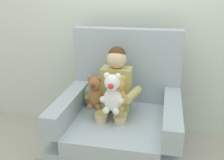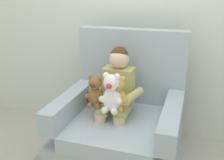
% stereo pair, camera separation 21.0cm
% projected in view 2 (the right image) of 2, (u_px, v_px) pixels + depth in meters
% --- Properties ---
extents(back_wall, '(6.00, 0.10, 2.60)m').
position_uv_depth(back_wall, '(141.00, 10.00, 2.63)').
color(back_wall, silver).
rests_on(back_wall, ground).
extents(armchair, '(1.01, 0.95, 1.16)m').
position_uv_depth(armchair, '(122.00, 126.00, 2.34)').
color(armchair, '#9EADBC').
rests_on(armchair, ground).
extents(seated_child, '(0.45, 0.39, 0.82)m').
position_uv_depth(seated_child, '(117.00, 90.00, 2.26)').
color(seated_child, tan).
rests_on(seated_child, armchair).
extents(plush_honey, '(0.17, 0.14, 0.29)m').
position_uv_depth(plush_honey, '(117.00, 94.00, 2.11)').
color(plush_honey, gold).
rests_on(plush_honey, armchair).
extents(plush_brown, '(0.16, 0.13, 0.28)m').
position_uv_depth(plush_brown, '(95.00, 92.00, 2.16)').
color(plush_brown, brown).
rests_on(plush_brown, armchair).
extents(plush_white, '(0.19, 0.16, 0.32)m').
position_uv_depth(plush_white, '(111.00, 94.00, 2.07)').
color(plush_white, white).
rests_on(plush_white, armchair).
extents(throw_pillow, '(0.28, 0.16, 0.26)m').
position_uv_depth(throw_pillow, '(100.00, 95.00, 2.45)').
color(throw_pillow, slate).
rests_on(throw_pillow, armchair).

